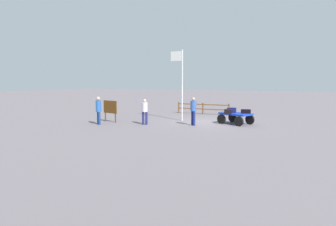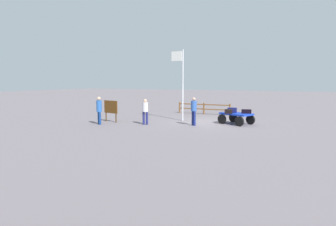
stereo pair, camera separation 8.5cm
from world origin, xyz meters
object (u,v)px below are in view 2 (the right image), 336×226
Objects in this scene: suitcase_dark at (232,110)px; flagpole at (181,78)px; luggage_cart at (236,116)px; worker_trailing at (145,110)px; worker_lead at (194,109)px; signboard at (111,108)px; worker_supervisor at (99,109)px; suitcase_navy at (229,111)px; suitcase_maroon at (246,111)px.

suitcase_dark is 0.12× the size of flagpole.
worker_trailing is (5.00, 2.48, 0.42)m from luggage_cart.
worker_lead is 5.46m from signboard.
worker_lead reaches higher than suitcase_dark.
worker_supervisor is at bearing 20.85° from worker_lead.
worker_lead is (1.93, 1.67, 0.14)m from suitcase_dark.
luggage_cart is 8.40m from worker_supervisor.
worker_supervisor is at bearing 91.02° from signboard.
suitcase_navy is at bearing 170.64° from flagpole.
luggage_cart is 4.36m from flagpole.
worker_lead is at bearing -171.34° from signboard.
suitcase_navy is 0.28× the size of worker_supervisor.
suitcase_maroon is at bearing -155.75° from worker_supervisor.
worker_lead is at bearing 35.90° from luggage_cart.
worker_lead is 2.91m from flagpole.
suitcase_navy is 2.16m from worker_lead.
suitcase_navy is (0.97, 0.50, 0.01)m from suitcase_maroon.
worker_lead is 0.36× the size of flagpole.
luggage_cart is 4.67× the size of suitcase_navy.
suitcase_navy is 5.06m from worker_trailing.
suitcase_dark is at bearing -100.69° from suitcase_navy.
suitcase_dark is at bearing -19.00° from luggage_cart.
suitcase_dark is at bearing -153.01° from worker_supervisor.
worker_trailing reaches higher than signboard.
suitcase_maroon is 1.09m from suitcase_navy.
worker_lead is 1.21× the size of signboard.
worker_trailing is at bearing 26.38° from luggage_cart.
flagpole is 3.38× the size of signboard.
luggage_cart is at bearing -153.62° from worker_trailing.
flagpole is (3.43, -0.02, 1.97)m from suitcase_dark.
signboard is at bearing -1.60° from worker_trailing.
suitcase_maroon is at bearing -153.00° from suitcase_navy.
suitcase_dark is at bearing -161.20° from signboard.
worker_supervisor is (7.20, 3.19, 0.16)m from suitcase_navy.
worker_lead reaches higher than suitcase_navy.
flagpole is at bearing -9.36° from suitcase_navy.
signboard is at bearing 16.69° from suitcase_maroon.
suitcase_maroon is at bearing 179.28° from flagpole.
flagpole is at bearing -48.42° from worker_lead.
luggage_cart is 1.61× the size of signboard.
suitcase_navy reaches higher than suitcase_maroon.
worker_lead is 0.99× the size of worker_supervisor.
suitcase_maroon is 0.45× the size of signboard.
signboard is (2.59, -0.07, -0.01)m from worker_trailing.
signboard is (7.22, 1.96, 0.09)m from suitcase_navy.
worker_supervisor is at bearing 24.25° from suitcase_maroon.
suitcase_navy is at bearing -156.32° from worker_trailing.
luggage_cart is 0.66m from suitcase_navy.
worker_supervisor is (8.17, 3.68, 0.17)m from suitcase_maroon.
worker_trailing is (4.74, 2.57, 0.06)m from suitcase_dark.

